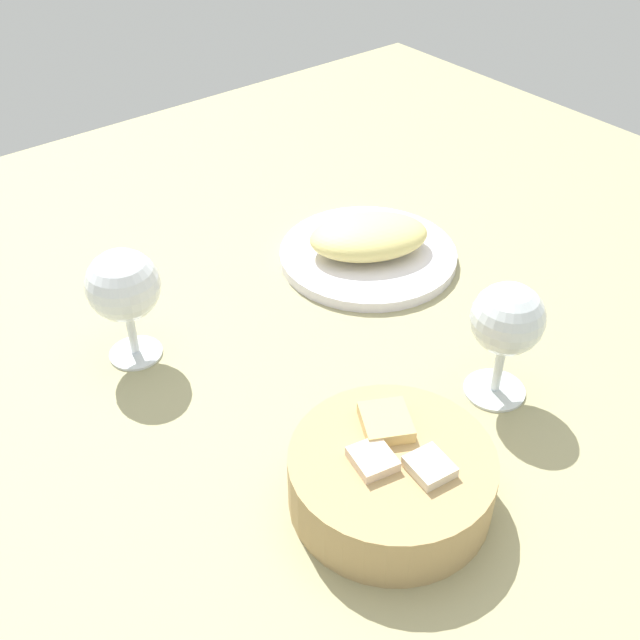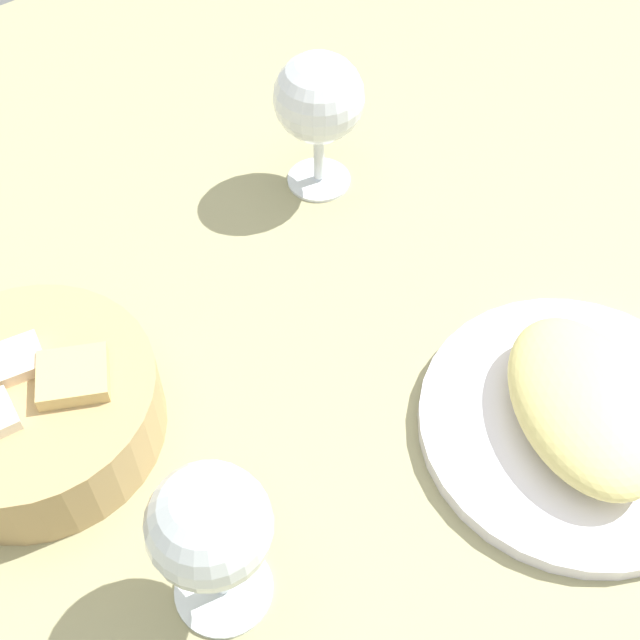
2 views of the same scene
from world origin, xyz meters
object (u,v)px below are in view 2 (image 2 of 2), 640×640
object	(u,v)px
bread_basket	(34,407)
wine_glass_near	(319,102)
wine_glass_far	(210,530)
plate	(575,425)

from	to	relation	value
bread_basket	wine_glass_near	distance (cm)	34.36
wine_glass_near	wine_glass_far	distance (cm)	39.67
wine_glass_far	plate	bearing A→B (deg)	-102.58
bread_basket	wine_glass_near	xyz separation A→B (cm)	(8.48, -32.75, 6.02)
wine_glass_near	wine_glass_far	world-z (taller)	same
plate	wine_glass_far	size ratio (longest dim) A/B	1.71
plate	bread_basket	bearing A→B (deg)	51.53
wine_glass_near	wine_glass_far	size ratio (longest dim) A/B	1.00
plate	bread_basket	distance (cm)	39.45
plate	wine_glass_near	distance (cm)	34.08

